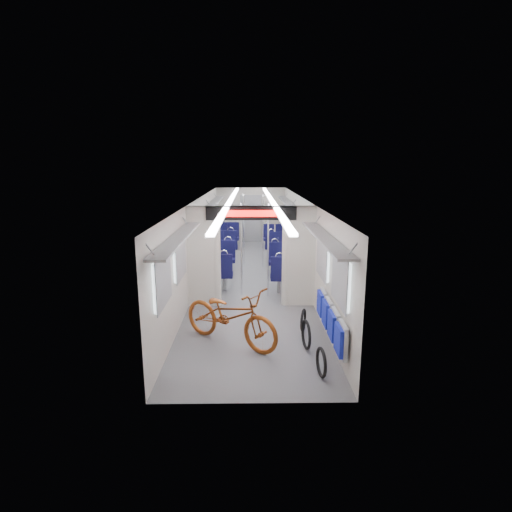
{
  "coord_description": "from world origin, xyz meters",
  "views": [
    {
      "loc": [
        -0.02,
        -10.87,
        3.16
      ],
      "look_at": [
        0.11,
        -1.79,
        1.12
      ],
      "focal_mm": 28.0,
      "sensor_mm": 36.0,
      "label": 1
    }
  ],
  "objects_px": {
    "bike_hoop_a": "(321,364)",
    "seat_bay_near_left": "(218,262)",
    "flip_bench": "(330,320)",
    "stanchion_far_right": "(263,232)",
    "bicycle": "(230,316)",
    "stanchion_near_right": "(268,251)",
    "seat_bay_near_right": "(285,264)",
    "stanchion_far_left": "(244,230)",
    "bike_hoop_b": "(306,336)",
    "seat_bay_far_left": "(226,238)",
    "stanchion_near_left": "(241,250)",
    "bike_hoop_c": "(303,321)",
    "seat_bay_far_right": "(276,239)"
  },
  "relations": [
    {
      "from": "bike_hoop_b",
      "to": "bicycle",
      "type": "bearing_deg",
      "value": 170.17
    },
    {
      "from": "bike_hoop_b",
      "to": "stanchion_near_right",
      "type": "height_order",
      "value": "stanchion_near_right"
    },
    {
      "from": "seat_bay_near_right",
      "to": "stanchion_far_left",
      "type": "distance_m",
      "value": 2.54
    },
    {
      "from": "stanchion_near_left",
      "to": "stanchion_far_right",
      "type": "xyz_separation_m",
      "value": [
        0.62,
        2.87,
        0.0
      ]
    },
    {
      "from": "bicycle",
      "to": "seat_bay_near_left",
      "type": "relative_size",
      "value": 0.99
    },
    {
      "from": "bike_hoop_b",
      "to": "seat_bay_near_left",
      "type": "xyz_separation_m",
      "value": [
        -1.89,
        4.34,
        0.3
      ]
    },
    {
      "from": "bicycle",
      "to": "stanchion_far_right",
      "type": "height_order",
      "value": "stanchion_far_right"
    },
    {
      "from": "stanchion_far_left",
      "to": "bike_hoop_a",
      "type": "bearing_deg",
      "value": -79.86
    },
    {
      "from": "bike_hoop_c",
      "to": "seat_bay_near_right",
      "type": "xyz_separation_m",
      "value": [
        -0.07,
        3.28,
        0.33
      ]
    },
    {
      "from": "bicycle",
      "to": "stanchion_near_right",
      "type": "relative_size",
      "value": 0.89
    },
    {
      "from": "flip_bench",
      "to": "stanchion_near_right",
      "type": "distance_m",
      "value": 3.24
    },
    {
      "from": "bicycle",
      "to": "seat_bay_far_left",
      "type": "relative_size",
      "value": 0.94
    },
    {
      "from": "stanchion_near_left",
      "to": "stanchion_near_right",
      "type": "xyz_separation_m",
      "value": [
        0.65,
        -0.09,
        0.0
      ]
    },
    {
      "from": "bike_hoop_b",
      "to": "stanchion_far_right",
      "type": "xyz_separation_m",
      "value": [
        -0.58,
        5.93,
        0.91
      ]
    },
    {
      "from": "bike_hoop_b",
      "to": "seat_bay_far_left",
      "type": "distance_m",
      "value": 8.25
    },
    {
      "from": "flip_bench",
      "to": "seat_bay_near_right",
      "type": "height_order",
      "value": "seat_bay_near_right"
    },
    {
      "from": "seat_bay_far_left",
      "to": "stanchion_near_left",
      "type": "distance_m",
      "value": 5.05
    },
    {
      "from": "bike_hoop_a",
      "to": "stanchion_near_left",
      "type": "distance_m",
      "value": 4.33
    },
    {
      "from": "stanchion_near_right",
      "to": "stanchion_far_right",
      "type": "distance_m",
      "value": 2.97
    },
    {
      "from": "stanchion_near_right",
      "to": "stanchion_far_left",
      "type": "distance_m",
      "value": 3.33
    },
    {
      "from": "bike_hoop_a",
      "to": "stanchion_near_left",
      "type": "height_order",
      "value": "stanchion_near_left"
    },
    {
      "from": "seat_bay_near_right",
      "to": "seat_bay_far_left",
      "type": "height_order",
      "value": "seat_bay_far_left"
    },
    {
      "from": "bike_hoop_c",
      "to": "stanchion_near_right",
      "type": "relative_size",
      "value": 0.2
    },
    {
      "from": "seat_bay_near_left",
      "to": "stanchion_far_right",
      "type": "distance_m",
      "value": 2.15
    },
    {
      "from": "seat_bay_near_left",
      "to": "stanchion_near_right",
      "type": "height_order",
      "value": "stanchion_near_right"
    },
    {
      "from": "seat_bay_far_right",
      "to": "stanchion_near_right",
      "type": "height_order",
      "value": "stanchion_near_right"
    },
    {
      "from": "bike_hoop_c",
      "to": "bicycle",
      "type": "bearing_deg",
      "value": -158.85
    },
    {
      "from": "bike_hoop_c",
      "to": "seat_bay_far_right",
      "type": "bearing_deg",
      "value": 90.58
    },
    {
      "from": "bicycle",
      "to": "stanchion_near_right",
      "type": "bearing_deg",
      "value": 19.91
    },
    {
      "from": "bike_hoop_c",
      "to": "stanchion_far_right",
      "type": "height_order",
      "value": "stanchion_far_right"
    },
    {
      "from": "seat_bay_far_right",
      "to": "stanchion_near_left",
      "type": "bearing_deg",
      "value": -103.55
    },
    {
      "from": "bike_hoop_a",
      "to": "seat_bay_near_right",
      "type": "height_order",
      "value": "seat_bay_near_right"
    },
    {
      "from": "stanchion_near_left",
      "to": "stanchion_near_right",
      "type": "height_order",
      "value": "same"
    },
    {
      "from": "seat_bay_far_right",
      "to": "stanchion_far_right",
      "type": "xyz_separation_m",
      "value": [
        -0.56,
        -2.02,
        0.62
      ]
    },
    {
      "from": "seat_bay_near_left",
      "to": "seat_bay_far_right",
      "type": "bearing_deg",
      "value": 62.59
    },
    {
      "from": "bicycle",
      "to": "seat_bay_far_left",
      "type": "xyz_separation_m",
      "value": [
        -0.55,
        7.8,
        0.02
      ]
    },
    {
      "from": "seat_bay_far_right",
      "to": "bike_hoop_a",
      "type": "bearing_deg",
      "value": -89.23
    },
    {
      "from": "seat_bay_near_right",
      "to": "stanchion_near_right",
      "type": "xyz_separation_m",
      "value": [
        -0.53,
        -1.09,
        0.61
      ]
    },
    {
      "from": "seat_bay_far_right",
      "to": "seat_bay_near_left",
      "type": "bearing_deg",
      "value": -117.41
    },
    {
      "from": "bike_hoop_a",
      "to": "bike_hoop_b",
      "type": "height_order",
      "value": "bike_hoop_b"
    },
    {
      "from": "flip_bench",
      "to": "stanchion_far_left",
      "type": "relative_size",
      "value": 0.92
    },
    {
      "from": "bike_hoop_b",
      "to": "bike_hoop_c",
      "type": "height_order",
      "value": "bike_hoop_b"
    },
    {
      "from": "seat_bay_near_left",
      "to": "stanchion_far_left",
      "type": "height_order",
      "value": "stanchion_far_left"
    },
    {
      "from": "bike_hoop_a",
      "to": "stanchion_near_right",
      "type": "xyz_separation_m",
      "value": [
        -0.65,
        3.93,
        0.94
      ]
    },
    {
      "from": "flip_bench",
      "to": "stanchion_far_right",
      "type": "distance_m",
      "value": 6.12
    },
    {
      "from": "bike_hoop_b",
      "to": "seat_bay_far_right",
      "type": "relative_size",
      "value": 0.27
    },
    {
      "from": "bicycle",
      "to": "stanchion_far_left",
      "type": "bearing_deg",
      "value": 34.7
    },
    {
      "from": "bicycle",
      "to": "stanchion_far_right",
      "type": "relative_size",
      "value": 0.89
    },
    {
      "from": "seat_bay_near_left",
      "to": "bike_hoop_a",
      "type": "bearing_deg",
      "value": -69.45
    },
    {
      "from": "bike_hoop_a",
      "to": "seat_bay_near_left",
      "type": "xyz_separation_m",
      "value": [
        -1.99,
        5.31,
        0.33
      ]
    }
  ]
}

